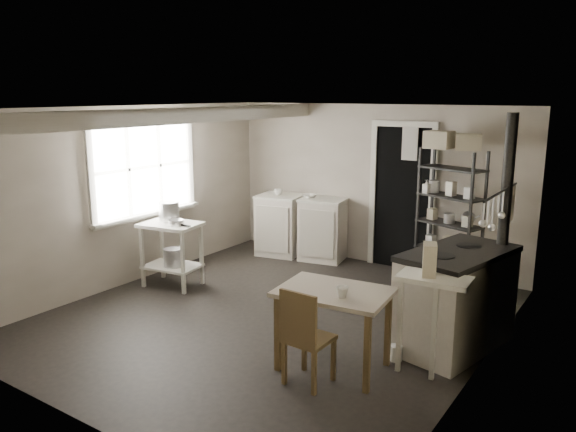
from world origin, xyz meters
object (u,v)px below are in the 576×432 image
Objects in this scene: stockpot at (169,213)px; base_cabinets at (302,227)px; work_table at (333,328)px; flour_sack at (440,275)px; prep_table at (172,256)px; stove at (456,304)px; shelf_rack at (450,214)px; chair at (309,330)px.

base_cabinets is (0.78, 1.97, -0.48)m from stockpot.
work_table is 2.46m from flour_sack.
prep_table is 0.56m from stockpot.
shelf_rack is at bearing 123.09° from stove.
base_cabinets is at bearing 127.24° from work_table.
base_cabinets reaches higher than prep_table.
chair reaches higher than work_table.
prep_table is 1.95× the size of flour_sack.
prep_table is at bearing -127.03° from shelf_rack.
base_cabinets is 2.36m from flour_sack.
prep_table reaches higher than work_table.
stove is (3.60, 0.26, 0.04)m from prep_table.
stockpot reaches higher than prep_table.
prep_table is 0.96× the size of chair.
stockpot is 0.22× the size of stove.
shelf_rack is at bearing 31.93° from stockpot.
shelf_rack is (2.27, -0.07, 0.49)m from base_cabinets.
shelf_rack reaches higher than flour_sack.
work_table is at bearing -63.96° from base_cabinets.
prep_table is at bearing -37.79° from stockpot.
prep_table is 2.94m from work_table.
base_cabinets is 2.33m from shelf_rack.
base_cabinets reaches higher than flour_sack.
work_table is at bearing -114.24° from stove.
stove is at bearing 4.12° from prep_table.
work_table is (2.95, -0.88, -0.56)m from stockpot.
flour_sack is (3.09, 1.57, -0.70)m from stockpot.
chair is (2.12, -3.20, 0.02)m from base_cabinets.
base_cabinets is 1.62× the size of chair.
prep_table is at bearing 164.41° from work_table.
work_table is at bearing 85.20° from chair.
work_table is 0.37m from chair.
stove is (2.94, -1.80, -0.02)m from base_cabinets.
stockpot is 3.54m from flour_sack.
work_table is (2.17, -2.85, -0.08)m from base_cabinets.
prep_table is at bearing 159.74° from chair.
chair is (-0.81, -1.40, 0.04)m from stove.
base_cabinets is 3.58m from work_table.
shelf_rack is 1.93m from stove.
work_table is 2.30× the size of flour_sack.
chair is 2.81m from flour_sack.
chair is at bearing -96.73° from work_table.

